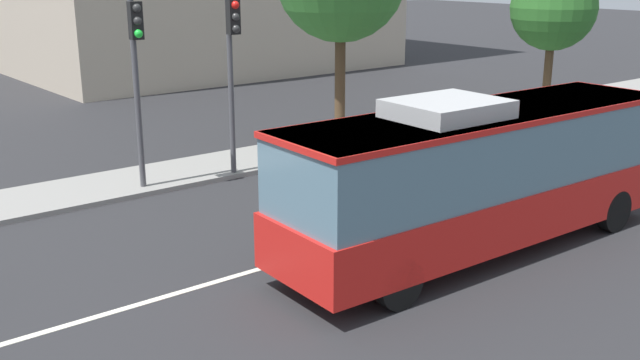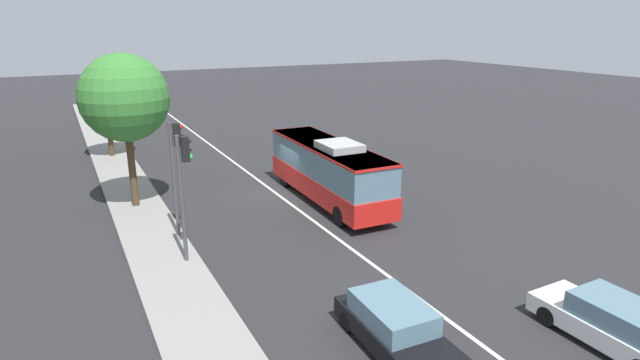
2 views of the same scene
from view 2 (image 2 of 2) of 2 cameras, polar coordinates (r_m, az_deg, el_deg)
ground_plane at (r=29.04m, az=-4.88°, el=-1.48°), size 160.00×160.00×0.00m
sidewalk_kerb at (r=27.29m, az=-19.21°, el=-3.49°), size 80.00×2.66×0.14m
lane_centre_line at (r=29.03m, az=-4.88°, el=-1.46°), size 76.00×0.16×0.01m
transit_bus at (r=27.14m, az=0.97°, el=1.25°), size 10.05×2.72×3.46m
sedan_black at (r=15.72m, az=8.30°, el=-15.79°), size 4.56×1.95×1.46m
sedan_white at (r=17.97m, az=29.61°, el=-13.54°), size 4.54×1.91×1.46m
traffic_light_near_corner at (r=22.87m, az=-15.60°, el=2.15°), size 0.34×0.62×5.20m
traffic_light_mid_block at (r=20.23m, az=-14.79°, el=0.30°), size 0.34×0.62×5.20m
street_tree_kerbside_left at (r=27.11m, az=-20.80°, el=8.43°), size 4.31×4.31×7.82m
street_tree_kerbside_centre at (r=38.74m, az=-22.62°, el=8.42°), size 3.63×3.63×6.08m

